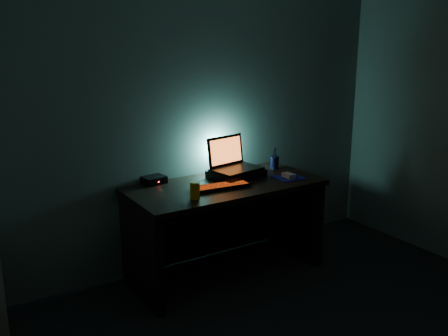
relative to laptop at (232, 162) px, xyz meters
The scene contains 10 objects.
room 1.82m from the laptop, 95.15° to the right, with size 3.50×4.00×2.50m.
desk 0.42m from the laptop, 148.38° to the right, with size 1.50×0.70×0.75m.
riser 0.10m from the laptop, 80.33° to the right, with size 0.40×0.30×0.06m, color black.
laptop is the anchor object (origin of this frame).
keyboard 0.35m from the laptop, 137.59° to the right, with size 0.44×0.18×0.03m.
mousepad 0.47m from the laptop, 38.67° to the right, with size 0.22×0.20×0.00m, color #0D0E5D.
mouse 0.46m from the laptop, 38.67° to the right, with size 0.06×0.11×0.03m, color gray.
pen_cup 0.45m from the laptop, ahead, with size 0.07×0.07×0.10m, color black.
juice_glass 0.63m from the laptop, 147.43° to the right, with size 0.07×0.07×0.12m, color #F2AB0C.
router 0.64m from the laptop, 166.32° to the left, with size 0.18×0.15×0.06m.
Camera 1 is at (-1.96, -1.46, 1.85)m, focal length 40.00 mm.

